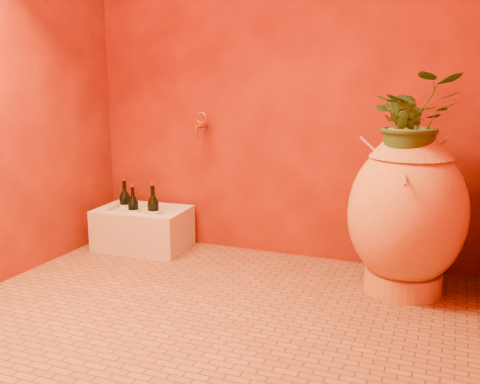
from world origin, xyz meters
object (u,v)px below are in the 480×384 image
at_px(stone_basin, 143,229).
at_px(wine_bottle_a, 153,212).
at_px(wall_tap, 200,125).
at_px(wine_bottle_b, 133,211).
at_px(wine_bottle_c, 125,206).
at_px(amphora, 407,212).

relative_size(stone_basin, wine_bottle_a, 1.92).
height_order(stone_basin, wall_tap, wall_tap).
distance_m(stone_basin, wine_bottle_a, 0.17).
height_order(stone_basin, wine_bottle_b, wine_bottle_b).
relative_size(stone_basin, wall_tap, 3.41).
height_order(wine_bottle_c, wall_tap, wall_tap).
xyz_separation_m(wine_bottle_a, wine_bottle_b, (-0.16, 0.00, -0.01)).
height_order(wine_bottle_a, wine_bottle_c, wine_bottle_a).
height_order(amphora, stone_basin, amphora).
height_order(amphora, wine_bottle_a, amphora).
bearing_deg(wine_bottle_c, wine_bottle_a, -17.26).
distance_m(stone_basin, wine_bottle_c, 0.23).
bearing_deg(wine_bottle_c, amphora, -5.53).
relative_size(stone_basin, wine_bottle_c, 1.93).
height_order(wine_bottle_a, wall_tap, wall_tap).
distance_m(wine_bottle_a, wine_bottle_c, 0.29).
height_order(wine_bottle_b, wine_bottle_c, wine_bottle_c).
relative_size(wine_bottle_b, wine_bottle_c, 0.93).
relative_size(wine_bottle_b, wall_tap, 1.64).
xyz_separation_m(wine_bottle_b, wall_tap, (0.42, 0.18, 0.57)).
height_order(wine_bottle_b, wall_tap, wall_tap).
xyz_separation_m(stone_basin, wine_bottle_a, (0.10, -0.03, 0.13)).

